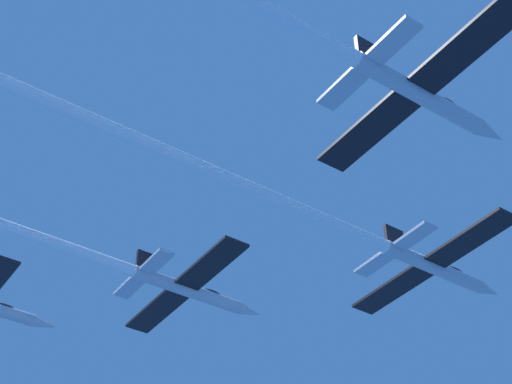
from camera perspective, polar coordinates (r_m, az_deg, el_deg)
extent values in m
cylinder|color=#B2BAC6|center=(73.87, 12.47, -5.23)|extent=(1.25, 11.40, 1.25)
cone|color=#B2BAC6|center=(78.49, 16.11, -6.72)|extent=(1.23, 2.51, 1.23)
ellipsoid|color=black|center=(75.78, 13.77, -5.45)|extent=(0.88, 2.28, 0.63)
cube|color=black|center=(76.37, 9.58, -6.83)|extent=(8.66, 2.51, 0.27)
cube|color=black|center=(70.88, 14.91, -3.21)|extent=(8.66, 2.51, 0.27)
cube|color=black|center=(71.92, 9.72, -3.12)|extent=(0.33, 2.05, 1.82)
cube|color=#B2BAC6|center=(72.43, 8.35, -5.04)|extent=(3.90, 1.50, 0.27)
cube|color=#B2BAC6|center=(69.47, 11.13, -3.06)|extent=(3.90, 1.50, 0.27)
cylinder|color=white|center=(61.48, -3.54, 1.58)|extent=(1.13, 36.28, 1.13)
cylinder|color=#B2BAC6|center=(76.49, -4.80, -6.92)|extent=(1.25, 11.40, 1.25)
cone|color=#B2BAC6|center=(79.59, -0.45, -8.43)|extent=(1.23, 2.51, 1.23)
ellipsoid|color=black|center=(77.83, -3.18, -7.15)|extent=(0.88, 2.28, 0.63)
cube|color=black|center=(80.04, -6.98, -8.32)|extent=(8.66, 2.51, 0.27)
cube|color=black|center=(72.62, -3.19, -5.10)|extent=(8.66, 2.51, 0.27)
cube|color=black|center=(75.58, -7.72, -4.86)|extent=(0.33, 2.05, 1.82)
cube|color=#B2BAC6|center=(76.65, -8.89, -6.64)|extent=(3.90, 1.50, 0.27)
cube|color=#B2BAC6|center=(72.71, -7.02, -4.89)|extent=(3.90, 1.50, 0.27)
cylinder|color=#B2BAC6|center=(57.02, 11.53, 6.71)|extent=(1.25, 11.40, 1.25)
cone|color=#B2BAC6|center=(61.12, 16.25, 3.95)|extent=(1.23, 2.51, 1.23)
ellipsoid|color=black|center=(58.80, 13.24, 6.05)|extent=(0.88, 2.28, 0.63)
cube|color=black|center=(59.13, 7.84, 4.18)|extent=(8.66, 2.51, 0.27)
cube|color=black|center=(54.62, 14.69, 9.94)|extent=(8.66, 2.51, 0.27)
cube|color=black|center=(55.77, 7.90, 9.78)|extent=(0.33, 2.05, 1.82)
cube|color=#B2BAC6|center=(55.79, 6.13, 7.23)|extent=(3.90, 1.50, 0.27)
cube|color=#B2BAC6|center=(53.35, 9.68, 10.46)|extent=(3.90, 1.50, 0.27)
cone|color=#B2BAC6|center=(86.31, -14.64, -9.01)|extent=(1.23, 2.51, 1.23)
ellipsoid|color=black|center=(85.47, -17.32, -7.76)|extent=(0.88, 2.28, 0.63)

